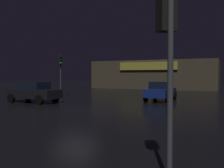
% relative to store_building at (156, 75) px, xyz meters
% --- Properties ---
extents(ground_plane, '(120.00, 120.00, 0.00)m').
position_rel_store_building_xyz_m(ground_plane, '(2.23, -25.88, -2.09)').
color(ground_plane, black).
extents(store_building, '(18.33, 8.91, 4.18)m').
position_rel_store_building_xyz_m(store_building, '(0.00, 0.00, 0.00)').
color(store_building, brown).
rests_on(store_building, ground).
extents(traffic_signal_opposite, '(0.42, 0.42, 3.81)m').
position_rel_store_building_xyz_m(traffic_signal_opposite, '(9.31, -33.42, 0.82)').
color(traffic_signal_opposite, '#595B60').
rests_on(traffic_signal_opposite, ground).
extents(traffic_signal_cross_left, '(0.42, 0.43, 3.96)m').
position_rel_store_building_xyz_m(traffic_signal_cross_left, '(-4.14, -18.82, 0.97)').
color(traffic_signal_cross_left, '#595B60').
rests_on(traffic_signal_cross_left, ground).
extents(car_near, '(4.34, 2.03, 1.54)m').
position_rel_store_building_xyz_m(car_near, '(-2.91, -23.78, -1.31)').
color(car_near, black).
rests_on(car_near, ground).
extents(car_far, '(1.90, 4.14, 1.53)m').
position_rel_store_building_xyz_m(car_far, '(5.43, -18.40, -1.32)').
color(car_far, navy).
rests_on(car_far, ground).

